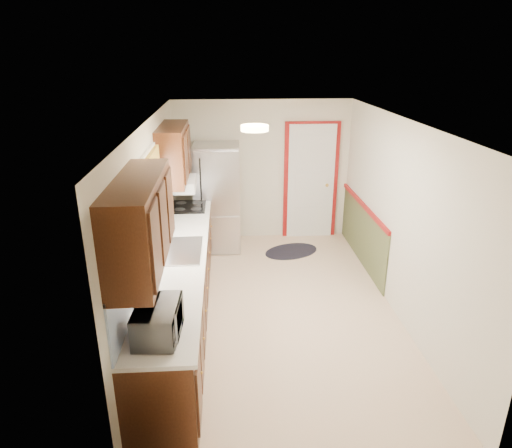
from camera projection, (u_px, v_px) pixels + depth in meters
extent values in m
cube|color=beige|center=(277.00, 308.00, 5.93)|extent=(3.20, 5.20, 0.12)
cube|color=white|center=(280.00, 121.00, 5.08)|extent=(3.20, 5.20, 0.12)
cube|color=beige|center=(262.00, 171.00, 7.84)|extent=(3.20, 0.10, 2.40)
cube|color=beige|center=(319.00, 348.00, 3.17)|extent=(3.20, 0.10, 2.40)
cube|color=beige|center=(153.00, 225.00, 5.41)|extent=(0.10, 5.20, 2.40)
cube|color=beige|center=(400.00, 219.00, 5.60)|extent=(0.10, 5.20, 2.40)
cube|color=#3A1B0D|center=(180.00, 292.00, 5.42)|extent=(0.60, 4.00, 0.90)
cube|color=white|center=(179.00, 256.00, 5.25)|extent=(0.63, 4.00, 0.04)
cube|color=#629BEF|center=(150.00, 233.00, 5.13)|extent=(0.02, 4.00, 0.55)
cube|color=#3A1B0D|center=(140.00, 223.00, 3.71)|extent=(0.35, 1.40, 0.75)
cube|color=#3A1B0D|center=(174.00, 153.00, 6.22)|extent=(0.35, 1.20, 0.75)
cube|color=white|center=(149.00, 196.00, 5.07)|extent=(0.02, 1.00, 0.90)
cube|color=orange|center=(150.00, 165.00, 4.95)|extent=(0.05, 1.12, 0.24)
cube|color=#B7B7BC|center=(179.00, 251.00, 5.33)|extent=(0.52, 0.82, 0.02)
cube|color=white|center=(180.00, 184.00, 6.43)|extent=(0.45, 0.60, 0.15)
cube|color=maroon|center=(311.00, 182.00, 7.93)|extent=(0.94, 0.05, 2.08)
cube|color=white|center=(311.00, 182.00, 7.91)|extent=(0.80, 0.04, 2.00)
cube|color=#4C542F|center=(362.00, 234.00, 7.13)|extent=(0.02, 2.30, 0.90)
cube|color=maroon|center=(364.00, 206.00, 6.96)|extent=(0.04, 2.30, 0.06)
cylinder|color=#FFD88C|center=(255.00, 128.00, 4.89)|extent=(0.30, 0.30, 0.06)
imported|color=white|center=(158.00, 318.00, 3.68)|extent=(0.31, 0.53, 0.35)
cube|color=#B7B7BC|center=(218.00, 198.00, 7.48)|extent=(0.75, 0.70, 1.76)
cylinder|color=black|center=(202.00, 211.00, 7.14)|extent=(0.02, 0.02, 1.23)
ellipsoid|color=black|center=(291.00, 251.00, 7.60)|extent=(1.09, 0.91, 0.01)
cube|color=black|center=(189.00, 207.00, 6.82)|extent=(0.51, 0.61, 0.02)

